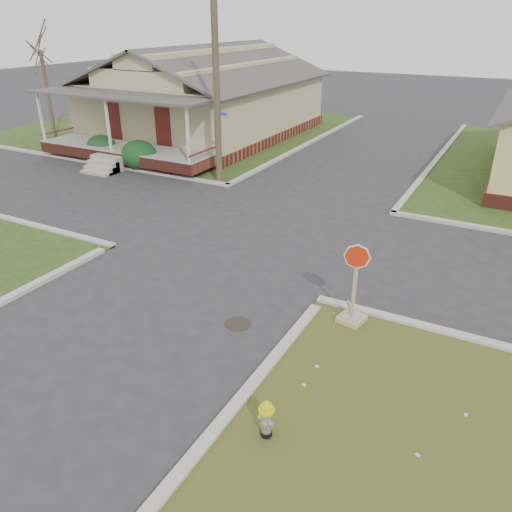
% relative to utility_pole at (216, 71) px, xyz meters
% --- Properties ---
extents(ground, '(120.00, 120.00, 0.00)m').
position_rel_utility_pole_xyz_m(ground, '(4.20, -8.90, -4.66)').
color(ground, '#2B2B2E').
rests_on(ground, ground).
extents(verge_far_left, '(19.00, 19.00, 0.05)m').
position_rel_utility_pole_xyz_m(verge_far_left, '(-8.80, 9.10, -4.64)').
color(verge_far_left, '#253F16').
rests_on(verge_far_left, ground).
extents(curbs, '(80.00, 40.00, 0.12)m').
position_rel_utility_pole_xyz_m(curbs, '(4.20, -3.90, -4.66)').
color(curbs, '#B0AB9E').
rests_on(curbs, ground).
extents(manhole, '(0.64, 0.64, 0.01)m').
position_rel_utility_pole_xyz_m(manhole, '(6.40, -9.40, -4.66)').
color(manhole, black).
rests_on(manhole, ground).
extents(corner_house, '(10.10, 15.50, 5.30)m').
position_rel_utility_pole_xyz_m(corner_house, '(-5.80, 7.78, -2.38)').
color(corner_house, maroon).
rests_on(corner_house, ground).
extents(utility_pole, '(1.80, 0.28, 9.00)m').
position_rel_utility_pole_xyz_m(utility_pole, '(0.00, 0.00, 0.00)').
color(utility_pole, '#3B2E22').
rests_on(utility_pole, ground).
extents(tree_far_left, '(0.22, 0.22, 4.90)m').
position_rel_utility_pole_xyz_m(tree_far_left, '(-13.80, 3.10, -2.16)').
color(tree_far_left, '#3B2E22').
rests_on(tree_far_left, verge_far_left).
extents(fire_hydrant, '(0.28, 0.28, 0.75)m').
position_rel_utility_pole_xyz_m(fire_hydrant, '(8.64, -12.25, -4.20)').
color(fire_hydrant, black).
rests_on(fire_hydrant, ground).
extents(stop_sign, '(0.58, 0.56, 2.04)m').
position_rel_utility_pole_xyz_m(stop_sign, '(8.78, -8.07, -4.17)').
color(stop_sign, '#A28B58').
rests_on(stop_sign, ground).
extents(hedge_left, '(1.55, 1.27, 1.19)m').
position_rel_utility_pole_xyz_m(hedge_left, '(-7.29, 0.41, -4.02)').
color(hedge_left, '#163D1A').
rests_on(hedge_left, verge_far_left).
extents(hedge_right, '(1.64, 1.35, 1.25)m').
position_rel_utility_pole_xyz_m(hedge_right, '(-4.50, 0.01, -3.98)').
color(hedge_right, '#163D1A').
rests_on(hedge_right, verge_far_left).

